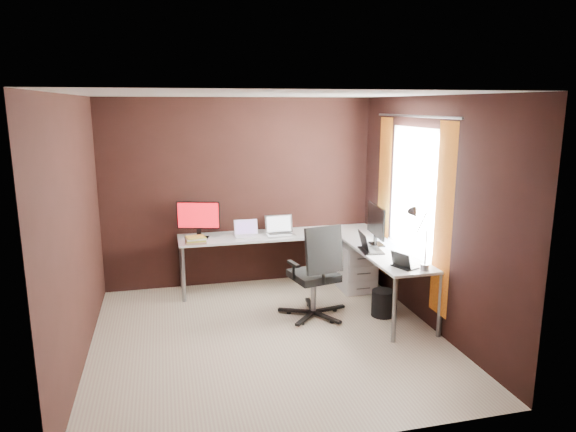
% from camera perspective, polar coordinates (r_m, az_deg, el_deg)
% --- Properties ---
extents(room, '(3.60, 3.60, 2.50)m').
position_cam_1_polar(room, '(5.29, 1.13, -0.04)').
color(room, beige).
rests_on(room, ground).
extents(desk, '(2.65, 2.25, 0.73)m').
position_cam_1_polar(desk, '(6.48, 3.19, -3.21)').
color(desk, white).
rests_on(desk, ground).
extents(drawer_pedestal, '(0.42, 0.50, 0.60)m').
position_cam_1_polar(drawer_pedestal, '(6.87, 7.58, -5.67)').
color(drawer_pedestal, white).
rests_on(drawer_pedestal, ground).
extents(monitor_left, '(0.53, 0.21, 0.47)m').
position_cam_1_polar(monitor_left, '(6.62, -9.93, -0.20)').
color(monitor_left, black).
rests_on(monitor_left, desk).
extents(monitor_right, '(0.17, 0.61, 0.50)m').
position_cam_1_polar(monitor_right, '(6.28, 9.76, -0.73)').
color(monitor_right, black).
rests_on(monitor_right, desk).
extents(laptop_white, '(0.31, 0.22, 0.21)m').
position_cam_1_polar(laptop_white, '(6.68, -4.63, -1.86)').
color(laptop_white, white).
rests_on(laptop_white, desk).
extents(laptop_silver, '(0.37, 0.26, 0.24)m').
position_cam_1_polar(laptop_silver, '(6.75, -0.91, -1.62)').
color(laptop_silver, silver).
rests_on(laptop_silver, desk).
extents(laptop_black_big, '(0.28, 0.37, 0.23)m').
position_cam_1_polar(laptop_black_big, '(6.06, 8.92, -3.43)').
color(laptop_black_big, black).
rests_on(laptop_black_big, desk).
extents(laptop_black_small, '(0.26, 0.30, 0.17)m').
position_cam_1_polar(laptop_black_small, '(5.53, 12.68, -5.22)').
color(laptop_black_small, black).
rests_on(laptop_black_small, desk).
extents(book_stack, '(0.27, 0.22, 0.08)m').
position_cam_1_polar(book_stack, '(6.45, -10.22, -2.62)').
color(book_stack, tan).
rests_on(book_stack, desk).
extents(mouse_left, '(0.09, 0.07, 0.03)m').
position_cam_1_polar(mouse_left, '(6.46, -9.66, -2.79)').
color(mouse_left, black).
rests_on(mouse_left, desk).
extents(mouse_corner, '(0.09, 0.06, 0.03)m').
position_cam_1_polar(mouse_corner, '(6.73, 2.45, -2.00)').
color(mouse_corner, black).
rests_on(mouse_corner, desk).
extents(desk_lamp, '(0.20, 0.24, 0.66)m').
position_cam_1_polar(desk_lamp, '(5.43, 14.23, -1.56)').
color(desk_lamp, slate).
rests_on(desk_lamp, desk).
extents(office_chair, '(0.62, 0.64, 1.11)m').
position_cam_1_polar(office_chair, '(5.94, 3.04, -8.22)').
color(office_chair, black).
rests_on(office_chair, ground).
extents(wastebasket, '(0.33, 0.33, 0.31)m').
position_cam_1_polar(wastebasket, '(6.13, 10.50, -9.50)').
color(wastebasket, black).
rests_on(wastebasket, ground).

